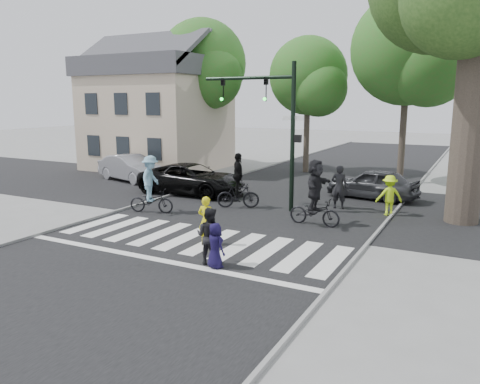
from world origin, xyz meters
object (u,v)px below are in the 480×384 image
object	(u,v)px
pedestrian_woman	(206,221)
pedestrian_child	(215,246)
car_suv	(192,179)
cyclist_left	(151,188)
car_grey	(372,184)
traffic_signal	(273,115)
pedestrian_adult	(209,236)
car_silver	(131,168)
cyclist_mid	(238,186)
cyclist_right	(315,196)

from	to	relation	value
pedestrian_woman	pedestrian_child	distance (m)	2.15
pedestrian_woman	car_suv	distance (m)	8.34
pedestrian_woman	cyclist_left	bearing A→B (deg)	-36.23
cyclist_left	pedestrian_child	bearing A→B (deg)	-37.74
car_suv	car_grey	size ratio (longest dim) A/B	1.28
traffic_signal	pedestrian_child	world-z (taller)	traffic_signal
car_grey	pedestrian_adult	bearing A→B (deg)	-1.32
cyclist_left	car_silver	xyz separation A→B (m)	(-5.89, 5.61, -0.27)
pedestrian_woman	cyclist_mid	xyz separation A→B (m)	(-1.55, 5.05, 0.18)
pedestrian_child	car_silver	distance (m)	15.16
traffic_signal	cyclist_right	size ratio (longest dim) A/B	2.47
pedestrian_adult	cyclist_mid	size ratio (longest dim) A/B	0.69
pedestrian_child	car_suv	distance (m)	10.48
traffic_signal	car_suv	distance (m)	5.89
traffic_signal	car_suv	world-z (taller)	traffic_signal
pedestrian_woman	car_suv	xyz separation A→B (m)	(-4.97, 6.69, -0.04)
car_silver	cyclist_mid	bearing A→B (deg)	-95.35
pedestrian_woman	cyclist_left	world-z (taller)	cyclist_left
traffic_signal	car_silver	world-z (taller)	traffic_signal
pedestrian_child	cyclist_right	size ratio (longest dim) A/B	0.52
cyclist_left	car_suv	bearing A→B (deg)	100.10
car_silver	pedestrian_adult	bearing A→B (deg)	-116.03
pedestrian_child	pedestrian_adult	world-z (taller)	pedestrian_adult
cyclist_mid	car_silver	distance (m)	9.17
pedestrian_child	car_grey	xyz separation A→B (m)	(1.75, 11.30, 0.08)
traffic_signal	pedestrian_adult	world-z (taller)	traffic_signal
pedestrian_woman	traffic_signal	bearing A→B (deg)	-92.86
pedestrian_adult	cyclist_mid	distance (m)	7.02
car_suv	cyclist_right	bearing A→B (deg)	-112.45
car_grey	pedestrian_woman	bearing A→B (deg)	-8.56
traffic_signal	car_silver	size ratio (longest dim) A/B	1.33
traffic_signal	cyclist_mid	distance (m)	3.28
cyclist_mid	car_silver	bearing A→B (deg)	159.58
cyclist_right	car_grey	bearing A→B (deg)	81.99
pedestrian_child	cyclist_mid	distance (m)	7.33
cyclist_right	pedestrian_child	bearing A→B (deg)	-99.60
traffic_signal	cyclist_mid	bearing A→B (deg)	-162.28
cyclist_mid	car_suv	distance (m)	3.81
cyclist_right	car_grey	xyz separation A→B (m)	(0.81, 5.78, -0.38)
traffic_signal	car_silver	distance (m)	10.82
pedestrian_woman	car_silver	world-z (taller)	pedestrian_woman
car_suv	car_grey	distance (m)	8.56
traffic_signal	cyclist_mid	xyz separation A→B (m)	(-1.39, -0.44, -2.94)
cyclist_left	cyclist_right	world-z (taller)	cyclist_right
cyclist_left	car_grey	bearing A→B (deg)	43.65
pedestrian_child	cyclist_right	distance (m)	5.61
cyclist_mid	car_grey	world-z (taller)	cyclist_mid
traffic_signal	car_suv	size ratio (longest dim) A/B	1.13
pedestrian_child	car_grey	size ratio (longest dim) A/B	0.30
car_silver	pedestrian_woman	bearing A→B (deg)	-114.06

